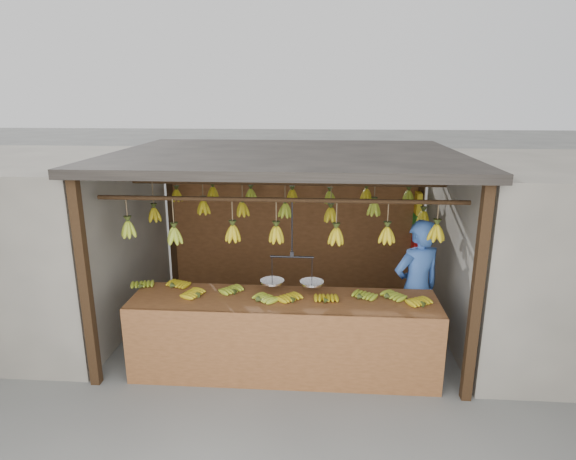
{
  "coord_description": "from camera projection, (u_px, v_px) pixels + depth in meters",
  "views": [
    {
      "loc": [
        0.45,
        -6.02,
        3.08
      ],
      "look_at": [
        0.0,
        0.3,
        1.3
      ],
      "focal_mm": 30.0,
      "sensor_mm": 36.0,
      "label": 1
    }
  ],
  "objects": [
    {
      "name": "neighbor_left",
      "position": [
        25.0,
        241.0,
        6.58
      ],
      "size": [
        3.0,
        3.0,
        2.3
      ],
      "primitive_type": "cube",
      "color": "slate",
      "rests_on": "ground"
    },
    {
      "name": "balance_scale",
      "position": [
        292.0,
        277.0,
        5.37
      ],
      "size": [
        0.71,
        0.26,
        0.95
      ],
      "color": "black",
      "rests_on": "ground"
    },
    {
      "name": "stall",
      "position": [
        288.0,
        181.0,
        6.43
      ],
      "size": [
        4.3,
        3.3,
        2.4
      ],
      "color": "black",
      "rests_on": "ground"
    },
    {
      "name": "neighbor_right",
      "position": [
        569.0,
        253.0,
        6.09
      ],
      "size": [
        3.0,
        3.0,
        2.3
      ],
      "primitive_type": "cube",
      "color": "slate",
      "rests_on": "ground"
    },
    {
      "name": "bag_bundles",
      "position": [
        416.0,
        234.0,
        7.54
      ],
      "size": [
        0.08,
        0.26,
        1.28
      ],
      "color": "yellow",
      "rests_on": "ground"
    },
    {
      "name": "hanging_bananas",
      "position": [
        286.0,
        212.0,
        6.21
      ],
      "size": [
        3.64,
        2.23,
        0.39
      ],
      "color": "#92A523",
      "rests_on": "ground"
    },
    {
      "name": "ground",
      "position": [
        286.0,
        326.0,
        6.64
      ],
      "size": [
        80.0,
        80.0,
        0.0
      ],
      "primitive_type": "plane",
      "color": "#5B5B57"
    },
    {
      "name": "counter",
      "position": [
        282.0,
        319.0,
        5.27
      ],
      "size": [
        3.5,
        0.78,
        0.96
      ],
      "color": "brown",
      "rests_on": "ground"
    },
    {
      "name": "vendor",
      "position": [
        416.0,
        289.0,
        5.73
      ],
      "size": [
        0.74,
        0.63,
        1.71
      ],
      "primitive_type": "imported",
      "rotation": [
        0.0,
        0.0,
        3.58
      ],
      "color": "#3359A5",
      "rests_on": "ground"
    }
  ]
}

